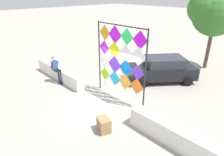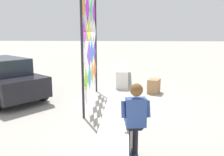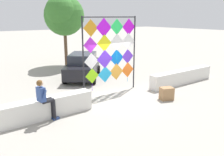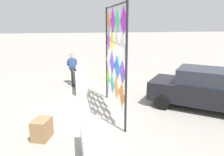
% 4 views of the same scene
% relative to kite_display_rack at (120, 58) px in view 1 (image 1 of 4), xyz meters
% --- Properties ---
extents(ground, '(120.00, 120.00, 0.00)m').
position_rel_kite_display_rack_xyz_m(ground, '(-0.02, -0.86, -2.21)').
color(ground, '#9E998E').
extents(plaza_ledge_left, '(4.74, 0.54, 0.79)m').
position_rel_kite_display_rack_xyz_m(plaza_ledge_left, '(-4.34, -1.06, -1.81)').
color(plaza_ledge_left, silver).
rests_on(plaza_ledge_left, ground).
extents(plaza_ledge_right, '(4.74, 0.54, 0.79)m').
position_rel_kite_display_rack_xyz_m(plaza_ledge_right, '(4.30, -1.06, -1.81)').
color(plaza_ledge_right, silver).
rests_on(plaza_ledge_right, ground).
extents(kite_display_rack, '(3.18, 0.11, 3.81)m').
position_rel_kite_display_rack_xyz_m(kite_display_rack, '(0.00, 0.00, 0.00)').
color(kite_display_rack, '#232328').
rests_on(kite_display_rack, ground).
extents(seated_vendor, '(0.76, 0.54, 1.64)m').
position_rel_kite_display_rack_xyz_m(seated_vendor, '(-3.98, -1.43, -1.23)').
color(seated_vendor, black).
rests_on(seated_vendor, ground).
extents(parked_car, '(3.81, 4.19, 1.55)m').
position_rel_kite_display_rack_xyz_m(parked_car, '(0.29, 3.46, -1.42)').
color(parked_car, black).
rests_on(parked_car, ground).
extents(cardboard_box_large, '(0.70, 0.61, 0.59)m').
position_rel_kite_display_rack_xyz_m(cardboard_box_large, '(1.46, -2.40, -1.91)').
color(cardboard_box_large, '#9E754C').
rests_on(cardboard_box_large, ground).
extents(tree_broadleaf, '(3.15, 3.19, 5.36)m').
position_rel_kite_display_rack_xyz_m(tree_broadleaf, '(1.04, 7.59, 1.71)').
color(tree_broadleaf, brown).
rests_on(tree_broadleaf, ground).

